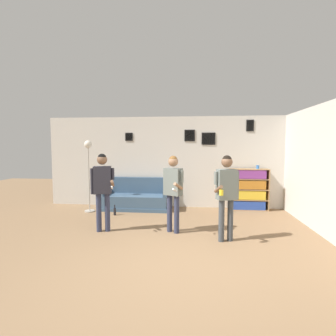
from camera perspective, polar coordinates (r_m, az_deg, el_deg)
ground_plane at (r=4.26m, az=0.67°, el=-20.55°), size 20.00×20.00×0.00m
wall_back at (r=7.84m, az=3.30°, el=1.33°), size 8.24×0.08×2.70m
wall_right at (r=6.39m, az=29.85°, el=-0.12°), size 0.06×6.35×2.70m
couch at (r=7.75m, az=-7.02°, el=-6.66°), size 1.93×0.80×0.89m
bookshelf at (r=7.86m, az=17.15°, el=-4.48°), size 1.09×0.30×1.19m
floor_lamp at (r=7.54m, az=-16.92°, el=1.44°), size 0.28×0.28×1.98m
person_player_foreground_left at (r=5.72m, az=-14.07°, el=-3.40°), size 0.55×0.43×1.67m
person_player_foreground_center at (r=5.50m, az=1.11°, el=-3.91°), size 0.45×0.58×1.63m
person_watcher_holding_cup at (r=5.10m, az=12.61°, el=-4.48°), size 0.48×0.51×1.65m
bottle_on_floor at (r=7.17m, az=-11.52°, el=-9.19°), size 0.07×0.07×0.28m
drinking_cup at (r=7.83m, az=18.95°, el=0.20°), size 0.08×0.08×0.10m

